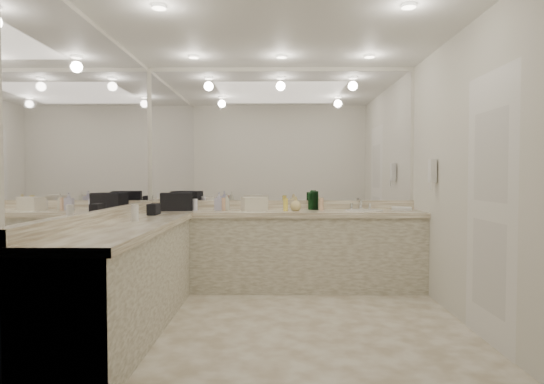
{
  "coord_description": "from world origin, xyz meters",
  "views": [
    {
      "loc": [
        -0.05,
        -4.0,
        1.3
      ],
      "look_at": [
        -0.1,
        0.4,
        1.14
      ],
      "focal_mm": 30.0,
      "sensor_mm": 36.0,
      "label": 1
    }
  ],
  "objects_px": {
    "wall_phone": "(432,171)",
    "soap_bottle_b": "(219,201)",
    "black_toiletry_bag": "(177,202)",
    "soap_bottle_c": "(296,204)",
    "sink": "(364,211)",
    "soap_bottle_a": "(227,202)",
    "hand_towel": "(402,209)",
    "cream_cosmetic_case": "(254,204)"
  },
  "relations": [
    {
      "from": "wall_phone",
      "to": "soap_bottle_b",
      "type": "distance_m",
      "value": 2.36
    },
    {
      "from": "black_toiletry_bag",
      "to": "soap_bottle_c",
      "type": "bearing_deg",
      "value": -1.43
    },
    {
      "from": "sink",
      "to": "soap_bottle_a",
      "type": "bearing_deg",
      "value": 179.78
    },
    {
      "from": "hand_towel",
      "to": "wall_phone",
      "type": "bearing_deg",
      "value": -73.53
    },
    {
      "from": "sink",
      "to": "black_toiletry_bag",
      "type": "distance_m",
      "value": 2.15
    },
    {
      "from": "black_toiletry_bag",
      "to": "soap_bottle_b",
      "type": "xyz_separation_m",
      "value": [
        0.48,
        0.03,
        0.0
      ]
    },
    {
      "from": "black_toiletry_bag",
      "to": "cream_cosmetic_case",
      "type": "distance_m",
      "value": 0.89
    },
    {
      "from": "sink",
      "to": "hand_towel",
      "type": "height_order",
      "value": "hand_towel"
    },
    {
      "from": "wall_phone",
      "to": "soap_bottle_b",
      "type": "relative_size",
      "value": 1.15
    },
    {
      "from": "sink",
      "to": "cream_cosmetic_case",
      "type": "relative_size",
      "value": 1.6
    },
    {
      "from": "wall_phone",
      "to": "soap_bottle_c",
      "type": "height_order",
      "value": "wall_phone"
    },
    {
      "from": "black_toiletry_bag",
      "to": "soap_bottle_a",
      "type": "bearing_deg",
      "value": 1.93
    },
    {
      "from": "sink",
      "to": "black_toiletry_bag",
      "type": "xyz_separation_m",
      "value": [
        -2.15,
        -0.01,
        0.11
      ]
    },
    {
      "from": "sink",
      "to": "soap_bottle_c",
      "type": "distance_m",
      "value": 0.79
    },
    {
      "from": "black_toiletry_bag",
      "to": "wall_phone",
      "type": "bearing_deg",
      "value": -10.02
    },
    {
      "from": "sink",
      "to": "soap_bottle_a",
      "type": "height_order",
      "value": "soap_bottle_a"
    },
    {
      "from": "hand_towel",
      "to": "black_toiletry_bag",
      "type": "bearing_deg",
      "value": -178.65
    },
    {
      "from": "soap_bottle_a",
      "to": "soap_bottle_c",
      "type": "xyz_separation_m",
      "value": [
        0.79,
        -0.05,
        -0.02
      ]
    },
    {
      "from": "soap_bottle_b",
      "to": "soap_bottle_c",
      "type": "height_order",
      "value": "soap_bottle_b"
    },
    {
      "from": "sink",
      "to": "wall_phone",
      "type": "xyz_separation_m",
      "value": [
        0.61,
        -0.5,
        0.46
      ]
    },
    {
      "from": "wall_phone",
      "to": "hand_towel",
      "type": "bearing_deg",
      "value": 106.47
    },
    {
      "from": "cream_cosmetic_case",
      "to": "hand_towel",
      "type": "relative_size",
      "value": 1.25
    },
    {
      "from": "sink",
      "to": "black_toiletry_bag",
      "type": "relative_size",
      "value": 1.23
    },
    {
      "from": "cream_cosmetic_case",
      "to": "soap_bottle_c",
      "type": "bearing_deg",
      "value": -22.71
    },
    {
      "from": "hand_towel",
      "to": "soap_bottle_b",
      "type": "distance_m",
      "value": 2.11
    },
    {
      "from": "wall_phone",
      "to": "sink",
      "type": "bearing_deg",
      "value": 140.43
    },
    {
      "from": "sink",
      "to": "soap_bottle_a",
      "type": "xyz_separation_m",
      "value": [
        -1.58,
        0.01,
        0.1
      ]
    },
    {
      "from": "wall_phone",
      "to": "soap_bottle_b",
      "type": "xyz_separation_m",
      "value": [
        -2.27,
        0.52,
        -0.35
      ]
    },
    {
      "from": "black_toiletry_bag",
      "to": "soap_bottle_c",
      "type": "distance_m",
      "value": 1.37
    },
    {
      "from": "black_toiletry_bag",
      "to": "soap_bottle_b",
      "type": "relative_size",
      "value": 1.72
    },
    {
      "from": "wall_phone",
      "to": "soap_bottle_c",
      "type": "xyz_separation_m",
      "value": [
        -1.39,
        0.45,
        -0.37
      ]
    },
    {
      "from": "hand_towel",
      "to": "soap_bottle_a",
      "type": "distance_m",
      "value": 2.02
    },
    {
      "from": "soap_bottle_c",
      "to": "cream_cosmetic_case",
      "type": "bearing_deg",
      "value": 177.5
    },
    {
      "from": "black_toiletry_bag",
      "to": "cream_cosmetic_case",
      "type": "bearing_deg",
      "value": -0.87
    },
    {
      "from": "black_toiletry_bag",
      "to": "sink",
      "type": "bearing_deg",
      "value": 0.35
    },
    {
      "from": "cream_cosmetic_case",
      "to": "hand_towel",
      "type": "distance_m",
      "value": 1.7
    },
    {
      "from": "sink",
      "to": "cream_cosmetic_case",
      "type": "xyz_separation_m",
      "value": [
        -1.26,
        -0.03,
        0.08
      ]
    },
    {
      "from": "wall_phone",
      "to": "hand_towel",
      "type": "relative_size",
      "value": 1.09
    },
    {
      "from": "sink",
      "to": "soap_bottle_b",
      "type": "height_order",
      "value": "soap_bottle_b"
    },
    {
      "from": "black_toiletry_bag",
      "to": "hand_towel",
      "type": "xyz_separation_m",
      "value": [
        2.59,
        0.06,
        -0.08
      ]
    },
    {
      "from": "black_toiletry_bag",
      "to": "soap_bottle_b",
      "type": "distance_m",
      "value": 0.48
    },
    {
      "from": "sink",
      "to": "hand_towel",
      "type": "distance_m",
      "value": 0.45
    }
  ]
}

